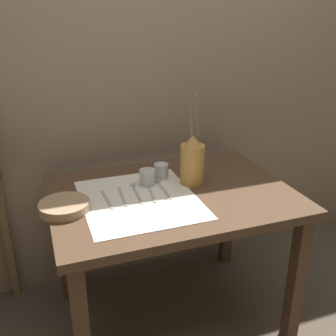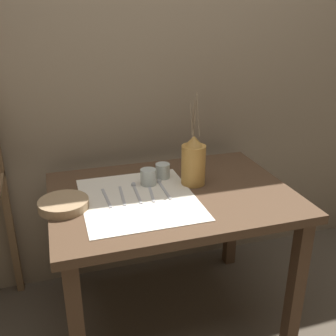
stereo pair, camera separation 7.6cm
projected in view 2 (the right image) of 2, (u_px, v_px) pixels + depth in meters
The scene contains 13 objects.
ground_plane at pixel (171, 314), 2.05m from camera, with size 12.00×12.00×0.00m, color brown.
stone_wall_back at pixel (143, 66), 2.04m from camera, with size 7.00×0.06×2.40m.
wooden_table at pixel (172, 211), 1.82m from camera, with size 1.09×0.79×0.71m.
linen_cloth at pixel (139, 199), 1.72m from camera, with size 0.49×0.55×0.00m.
pitcher_with_flowers at pixel (193, 162), 1.83m from camera, with size 0.11×0.11×0.44m.
wooden_bowl at pixel (64, 204), 1.63m from camera, with size 0.21×0.21×0.04m.
glass_tumbler_near at pixel (148, 177), 1.84m from camera, with size 0.07×0.07×0.08m.
glass_tumbler_far at pixel (163, 171), 1.91m from camera, with size 0.07×0.07×0.07m.
knife_center at pixel (107, 198), 1.72m from camera, with size 0.02×0.19×0.00m.
fork_inner at pixel (122, 196), 1.74m from camera, with size 0.03×0.19×0.00m.
spoon_outer at pixel (135, 188), 1.80m from camera, with size 0.03×0.20×0.02m.
fork_outer at pixel (151, 192), 1.77m from camera, with size 0.04×0.19×0.00m.
spoon_inner at pixel (161, 185), 1.84m from camera, with size 0.02×0.20×0.02m.
Camera 2 is at (-0.49, -1.53, 1.48)m, focal length 42.00 mm.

